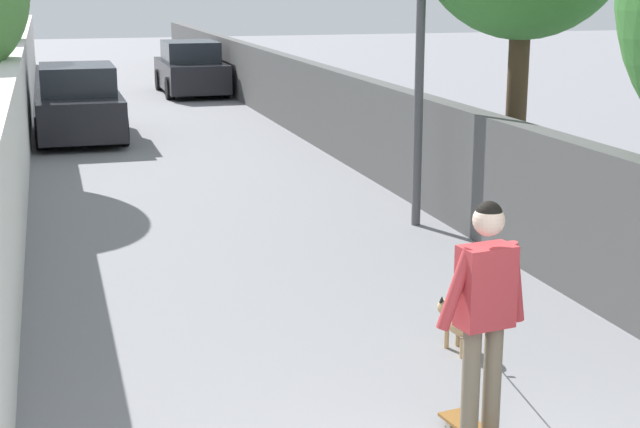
# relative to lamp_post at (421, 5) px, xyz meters

# --- Properties ---
(ground_plane) EXTENTS (80.00, 80.00, 0.00)m
(ground_plane) POSITION_rel_lamp_post_xyz_m (6.23, 2.34, -2.92)
(ground_plane) COLOR gray
(wall_left) EXTENTS (48.00, 0.30, 1.96)m
(wall_left) POSITION_rel_lamp_post_xyz_m (4.23, 5.24, -1.94)
(wall_left) COLOR silver
(wall_left) RESTS_ON ground
(fence_right) EXTENTS (48.00, 0.30, 1.61)m
(fence_right) POSITION_rel_lamp_post_xyz_m (4.23, -0.55, -2.12)
(fence_right) COLOR #4C4C4C
(fence_right) RESTS_ON ground
(lamp_post) EXTENTS (0.36, 0.36, 4.26)m
(lamp_post) POSITION_rel_lamp_post_xyz_m (0.00, 0.00, 0.00)
(lamp_post) COLOR #4C4C51
(lamp_post) RESTS_ON ground
(person_skateboarder) EXTENTS (0.27, 0.72, 1.70)m
(person_skateboarder) POSITION_rel_lamp_post_xyz_m (-5.94, 1.90, -1.84)
(person_skateboarder) COLOR #726651
(person_skateboarder) RESTS_ON skateboard
(dog) EXTENTS (1.95, 0.73, 1.06)m
(dog) POSITION_rel_lamp_post_xyz_m (-4.30, 1.32, -2.65)
(dog) COLOR tan
(dog) RESTS_ON ground
(car_near) EXTENTS (3.97, 1.80, 1.54)m
(car_near) POSITION_rel_lamp_post_xyz_m (8.80, 4.09, -2.21)
(car_near) COLOR black
(car_near) RESTS_ON ground
(car_far) EXTENTS (3.99, 1.80, 1.54)m
(car_far) POSITION_rel_lamp_post_xyz_m (16.28, 0.60, -2.21)
(car_far) COLOR black
(car_far) RESTS_ON ground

